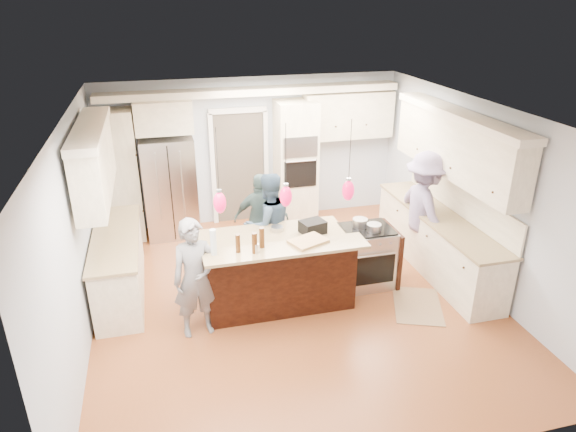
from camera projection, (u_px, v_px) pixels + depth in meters
name	position (u px, v px, depth m)	size (l,w,h in m)	color
ground_plane	(294.00, 298.00, 7.42)	(6.00, 6.00, 0.00)	#A2572C
room_shell	(295.00, 180.00, 6.68)	(5.54, 6.04, 2.72)	#B2BCC6
refrigerator	(170.00, 187.00, 9.04)	(0.90, 0.70, 1.80)	#B7B7BC
oven_column	(296.00, 163.00, 9.49)	(0.72, 0.69, 2.30)	#F7ECC9
back_upper_cabinets	(213.00, 140.00, 9.02)	(5.30, 0.61, 2.54)	#F7ECC9
right_counter_run	(444.00, 207.00, 7.82)	(0.64, 3.10, 2.51)	#F7ECC9
left_cabinets	(110.00, 227.00, 7.14)	(0.64, 2.30, 2.51)	#F7ECC9
kitchen_island	(276.00, 268.00, 7.23)	(2.10, 1.46, 1.12)	black
island_range	(367.00, 256.00, 7.63)	(0.82, 0.71, 0.92)	#B7B7BC
pendant_lights	(286.00, 196.00, 6.18)	(1.75, 0.15, 1.03)	black
person_bar_end	(196.00, 278.00, 6.38)	(0.58, 0.38, 1.59)	slate
person_far_left	(269.00, 224.00, 7.80)	(0.79, 0.62, 1.64)	#344B65
person_far_right	(261.00, 219.00, 8.19)	(0.87, 0.36, 1.49)	#415B5B
person_range_side	(424.00, 210.00, 8.02)	(1.21, 0.69, 1.87)	gray
floor_rug	(417.00, 306.00, 7.23)	(0.64, 0.94, 0.01)	#8F704E
water_bottle	(213.00, 242.00, 6.20)	(0.08, 0.08, 0.33)	silver
beer_bottle_a	(238.00, 243.00, 6.27)	(0.06, 0.06, 0.24)	#3F210B
beer_bottle_b	(255.00, 243.00, 6.25)	(0.07, 0.07, 0.27)	#3F210B
beer_bottle_c	(262.00, 238.00, 6.39)	(0.07, 0.07, 0.27)	#3F210B
drink_can	(256.00, 248.00, 6.28)	(0.07, 0.07, 0.12)	#B7B7BC
cutting_board	(308.00, 241.00, 6.56)	(0.45, 0.32, 0.04)	tan
pot_large	(360.00, 223.00, 7.45)	(0.22, 0.22, 0.13)	#B7B7BC
pot_small	(374.00, 227.00, 7.33)	(0.21, 0.21, 0.10)	#B7B7BC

